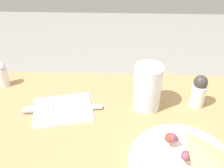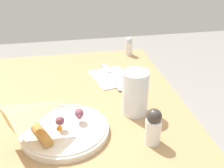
% 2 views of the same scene
% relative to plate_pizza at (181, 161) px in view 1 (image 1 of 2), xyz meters
% --- Properties ---
extents(plate_pizza, '(0.23, 0.23, 0.05)m').
position_rel_plate_pizza_xyz_m(plate_pizza, '(0.00, 0.00, 0.00)').
color(plate_pizza, silver).
rests_on(plate_pizza, dining_table).
extents(milk_glass, '(0.08, 0.08, 0.13)m').
position_rel_plate_pizza_xyz_m(milk_glass, '(-0.06, 0.20, 0.05)').
color(milk_glass, white).
rests_on(milk_glass, dining_table).
extents(napkin_folded, '(0.18, 0.16, 0.00)m').
position_rel_plate_pizza_xyz_m(napkin_folded, '(-0.29, 0.18, -0.01)').
color(napkin_folded, silver).
rests_on(napkin_folded, dining_table).
extents(butter_knife, '(0.22, 0.04, 0.01)m').
position_rel_plate_pizza_xyz_m(butter_knife, '(-0.30, 0.18, -0.01)').
color(butter_knife, '#B2B2B7').
rests_on(butter_knife, napkin_folded).
extents(salt_shaker, '(0.03, 0.03, 0.08)m').
position_rel_plate_pizza_xyz_m(salt_shaker, '(-0.49, 0.29, 0.03)').
color(salt_shaker, silver).
rests_on(salt_shaker, dining_table).
extents(pepper_shaker, '(0.04, 0.04, 0.10)m').
position_rel_plate_pizza_xyz_m(pepper_shaker, '(0.08, 0.21, 0.03)').
color(pepper_shaker, white).
rests_on(pepper_shaker, dining_table).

